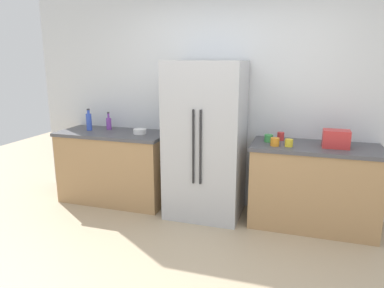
% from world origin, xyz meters
% --- Properties ---
extents(ground_plane, '(10.59, 10.59, 0.00)m').
position_xyz_m(ground_plane, '(0.00, 0.00, 0.00)').
color(ground_plane, tan).
extents(kitchen_back_panel, '(5.30, 0.10, 3.06)m').
position_xyz_m(kitchen_back_panel, '(0.00, 1.76, 1.53)').
color(kitchen_back_panel, silver).
rests_on(kitchen_back_panel, ground_plane).
extents(counter_left, '(1.39, 0.64, 0.91)m').
position_xyz_m(counter_left, '(-1.44, 1.39, 0.46)').
color(counter_left, tan).
rests_on(counter_left, ground_plane).
extents(counter_right, '(1.35, 0.64, 0.91)m').
position_xyz_m(counter_right, '(0.99, 1.39, 0.46)').
color(counter_right, tan).
rests_on(counter_right, ground_plane).
extents(refrigerator, '(0.85, 0.71, 1.79)m').
position_xyz_m(refrigerator, '(-0.21, 1.35, 0.90)').
color(refrigerator, '#B7BABF').
rests_on(refrigerator, ground_plane).
extents(toaster, '(0.27, 0.18, 0.18)m').
position_xyz_m(toaster, '(1.18, 1.37, 1.00)').
color(toaster, red).
rests_on(toaster, counter_right).
extents(bottle_a, '(0.07, 0.07, 0.28)m').
position_xyz_m(bottle_a, '(-1.79, 1.40, 1.03)').
color(bottle_a, blue).
rests_on(bottle_a, counter_left).
extents(bottle_b, '(0.07, 0.07, 0.23)m').
position_xyz_m(bottle_b, '(-1.57, 1.52, 1.00)').
color(bottle_b, purple).
rests_on(bottle_b, counter_left).
extents(cup_a, '(0.09, 0.09, 0.08)m').
position_xyz_m(cup_a, '(0.49, 1.43, 0.95)').
color(cup_a, green).
rests_on(cup_a, counter_right).
extents(cup_b, '(0.08, 0.08, 0.09)m').
position_xyz_m(cup_b, '(0.61, 1.55, 0.96)').
color(cup_b, red).
rests_on(cup_b, counter_right).
extents(cup_c, '(0.08, 0.08, 0.08)m').
position_xyz_m(cup_c, '(0.71, 1.27, 0.95)').
color(cup_c, yellow).
rests_on(cup_c, counter_right).
extents(cup_d, '(0.09, 0.09, 0.09)m').
position_xyz_m(cup_d, '(0.57, 1.26, 0.96)').
color(cup_d, orange).
rests_on(cup_d, counter_right).
extents(bowl_a, '(0.16, 0.16, 0.06)m').
position_xyz_m(bowl_a, '(-1.07, 1.39, 0.94)').
color(bowl_a, white).
rests_on(bowl_a, counter_left).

